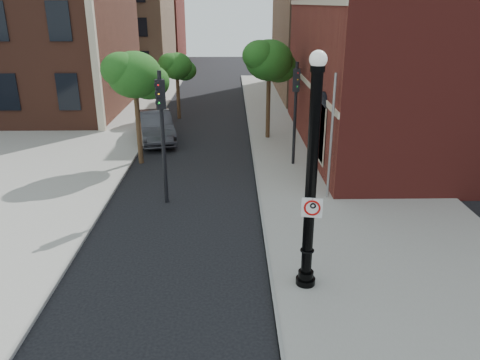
{
  "coord_description": "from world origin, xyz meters",
  "views": [
    {
      "loc": [
        0.94,
        -11.12,
        7.47
      ],
      "look_at": [
        1.19,
        2.0,
        2.49
      ],
      "focal_mm": 35.0,
      "sensor_mm": 36.0,
      "label": 1
    }
  ],
  "objects_px": {
    "lamppost": "(311,189)",
    "traffic_signal_right": "(296,97)",
    "no_parking_sign": "(312,208)",
    "parked_car": "(156,126)",
    "traffic_signal_left": "(162,116)"
  },
  "relations": [
    {
      "from": "parked_car",
      "to": "no_parking_sign",
      "type": "bearing_deg",
      "value": -81.34
    },
    {
      "from": "parked_car",
      "to": "traffic_signal_left",
      "type": "relative_size",
      "value": 0.99
    },
    {
      "from": "lamppost",
      "to": "traffic_signal_left",
      "type": "height_order",
      "value": "lamppost"
    },
    {
      "from": "lamppost",
      "to": "parked_car",
      "type": "distance_m",
      "value": 16.46
    },
    {
      "from": "lamppost",
      "to": "traffic_signal_right",
      "type": "relative_size",
      "value": 1.3
    },
    {
      "from": "lamppost",
      "to": "parked_car",
      "type": "height_order",
      "value": "lamppost"
    },
    {
      "from": "no_parking_sign",
      "to": "parked_car",
      "type": "bearing_deg",
      "value": 123.58
    },
    {
      "from": "lamppost",
      "to": "no_parking_sign",
      "type": "xyz_separation_m",
      "value": [
        0.03,
        -0.16,
        -0.46
      ]
    },
    {
      "from": "lamppost",
      "to": "no_parking_sign",
      "type": "relative_size",
      "value": 11.82
    },
    {
      "from": "lamppost",
      "to": "traffic_signal_right",
      "type": "distance_m",
      "value": 10.48
    },
    {
      "from": "traffic_signal_right",
      "to": "no_parking_sign",
      "type": "bearing_deg",
      "value": -81.58
    },
    {
      "from": "no_parking_sign",
      "to": "traffic_signal_right",
      "type": "distance_m",
      "value": 10.66
    },
    {
      "from": "traffic_signal_right",
      "to": "traffic_signal_left",
      "type": "bearing_deg",
      "value": -128.72
    },
    {
      "from": "lamppost",
      "to": "no_parking_sign",
      "type": "height_order",
      "value": "lamppost"
    },
    {
      "from": "parked_car",
      "to": "lamppost",
      "type": "bearing_deg",
      "value": -81.22
    }
  ]
}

